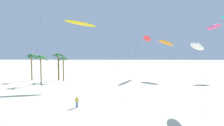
% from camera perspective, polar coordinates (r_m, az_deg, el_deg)
% --- Properties ---
extents(palm_tree_0, '(3.54, 3.41, 7.16)m').
position_cam_1_polar(palm_tree_0, '(57.64, -22.24, 1.32)').
color(palm_tree_0, olive).
rests_on(palm_tree_0, ground).
extents(palm_tree_1, '(4.40, 4.37, 7.05)m').
position_cam_1_polar(palm_tree_1, '(50.65, -19.94, 1.01)').
color(palm_tree_1, olive).
rests_on(palm_tree_1, ground).
extents(palm_tree_2, '(3.49, 3.46, 6.46)m').
position_cam_1_polar(palm_tree_2, '(53.65, -13.90, 0.68)').
color(palm_tree_2, brown).
rests_on(palm_tree_2, ground).
extents(palm_tree_3, '(4.28, 4.53, 7.32)m').
position_cam_1_polar(palm_tree_3, '(55.39, -15.23, 1.30)').
color(palm_tree_3, brown).
rests_on(palm_tree_3, ground).
extents(flying_kite_1, '(1.63, 7.94, 9.60)m').
position_cam_1_polar(flying_kite_1, '(31.65, 23.26, 4.41)').
color(flying_kite_1, white).
rests_on(flying_kite_1, ground).
extents(flying_kite_2, '(7.83, 4.57, 15.81)m').
position_cam_1_polar(flying_kite_2, '(49.38, -9.20, 11.24)').
color(flying_kite_2, yellow).
rests_on(flying_kite_2, ground).
extents(flying_kite_4, '(3.95, 7.22, 11.70)m').
position_cam_1_polar(flying_kite_4, '(59.80, 15.28, 5.70)').
color(flying_kite_4, orange).
rests_on(flying_kite_4, ground).
extents(flying_kite_7, '(5.13, 10.06, 16.37)m').
position_cam_1_polar(flying_kite_7, '(66.86, 27.36, 9.23)').
color(flying_kite_7, '#EA5193').
rests_on(flying_kite_7, ground).
extents(flying_kite_8, '(5.62, 13.06, 12.67)m').
position_cam_1_polar(flying_kite_8, '(60.66, 10.18, 6.93)').
color(flying_kite_8, red).
rests_on(flying_kite_8, ground).
extents(person_near_left, '(0.51, 0.23, 1.65)m').
position_cam_1_polar(person_near_left, '(29.50, -10.11, -10.83)').
color(person_near_left, '#284CA3').
rests_on(person_near_left, ground).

